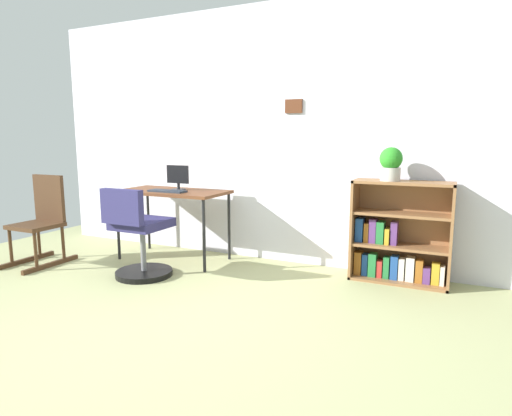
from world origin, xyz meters
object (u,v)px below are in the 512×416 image
Objects in this scene: office_chair at (139,238)px; potted_plant_on_shelf at (391,163)px; keyboard at (167,191)px; monitor at (178,178)px; rocking_chair at (42,219)px; bookshelf_low at (398,238)px; desk at (173,196)px.

office_chair is 2.88× the size of potted_plant_on_shelf.
keyboard is at bearing 94.99° from office_chair.
monitor reaches higher than rocking_chair.
potted_plant_on_shelf reaches higher than keyboard.
office_chair is 2.33m from potted_plant_on_shelf.
bookshelf_low is at bearing 6.55° from monitor.
monitor is 0.84m from office_chair.
keyboard is at bearing -170.10° from potted_plant_on_shelf.
rocking_chair is 3.44m from potted_plant_on_shelf.
keyboard is 0.47× the size of office_chair.
monitor is 2.24m from bookshelf_low.
monitor reaches higher than bookshelf_low.
desk is 1.33m from rocking_chair.
keyboard is (-0.01, -0.17, -0.12)m from monitor.
desk is 3.91× the size of potted_plant_on_shelf.
monitor is (0.05, 0.04, 0.19)m from desk.
keyboard is 1.32m from rocking_chair.
desk is at bearing 96.97° from office_chair.
keyboard is (0.03, -0.13, 0.07)m from desk.
keyboard is at bearing -169.19° from bookshelf_low.
bookshelf_low is (2.18, 0.42, -0.35)m from keyboard.
desk is 1.26× the size of bookshelf_low.
desk is 0.71m from office_chair.
potted_plant_on_shelf is (-0.09, -0.05, 0.66)m from bookshelf_low.
monitor is 0.29× the size of bookshelf_low.
monitor is at bearing 38.61° from desk.
office_chair is at bearing -156.93° from potted_plant_on_shelf.
bookshelf_low is at bearing 7.37° from desk.
office_chair reaches higher than keyboard.
bookshelf_low is (2.14, 0.93, 0.02)m from office_chair.
desk is 1.36× the size of office_chair.
monitor is 0.89× the size of potted_plant_on_shelf.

